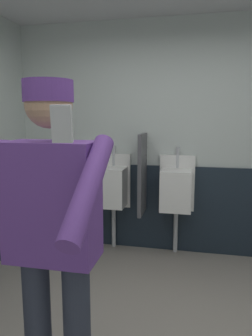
{
  "coord_description": "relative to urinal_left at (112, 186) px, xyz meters",
  "views": [
    {
      "loc": [
        0.19,
        -1.77,
        1.58
      ],
      "look_at": [
        -0.24,
        0.2,
        1.25
      ],
      "focal_mm": 33.72,
      "sensor_mm": 36.0,
      "label": 1
    }
  ],
  "objects": [
    {
      "name": "wainscot_band_back",
      "position": [
        0.74,
        0.14,
        -0.27
      ],
      "size": [
        3.8,
        0.03,
        1.02
      ],
      "primitive_type": "cube",
      "color": "#19232D",
      "rests_on": "ground_plane"
    },
    {
      "name": "privacy_divider_panel",
      "position": [
        0.37,
        -0.07,
        0.17
      ],
      "size": [
        0.04,
        0.4,
        0.9
      ],
      "primitive_type": "cube",
      "color": "#4C4C51"
    },
    {
      "name": "cell_phone",
      "position": [
        0.55,
        -2.62,
        0.78
      ],
      "size": [
        0.06,
        0.04,
        0.11
      ],
      "primitive_type": "cube",
      "rotation": [
        0.13,
        0.0,
        0.17
      ],
      "color": "silver"
    },
    {
      "name": "soap_dispenser",
      "position": [
        -0.35,
        0.12,
        0.42
      ],
      "size": [
        0.1,
        0.07,
        0.18
      ],
      "primitive_type": "cube",
      "color": "silver"
    },
    {
      "name": "urinal_left",
      "position": [
        0.0,
        0.0,
        0.0
      ],
      "size": [
        0.4,
        0.34,
        1.24
      ],
      "color": "white",
      "rests_on": "ground_plane"
    },
    {
      "name": "wall_back",
      "position": [
        0.74,
        0.22,
        0.55
      ],
      "size": [
        4.4,
        0.12,
        2.66
      ],
      "primitive_type": "cube",
      "color": "silver",
      "rests_on": "ground_plane"
    },
    {
      "name": "urinal_middle",
      "position": [
        0.75,
        0.0,
        0.0
      ],
      "size": [
        0.4,
        0.34,
        1.24
      ],
      "color": "white",
      "rests_on": "ground_plane"
    },
    {
      "name": "person",
      "position": [
        0.27,
        -2.12,
        0.26
      ],
      "size": [
        0.66,
        0.6,
        1.75
      ],
      "color": "#2D3342",
      "rests_on": "ground_plane"
    }
  ]
}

